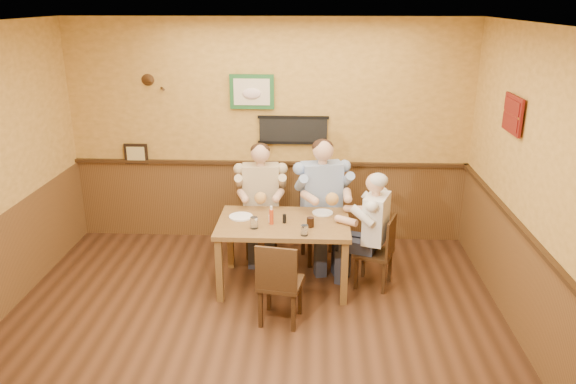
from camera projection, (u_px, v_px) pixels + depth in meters
The scene contains 17 objects.
room at pixel (262, 163), 4.71m from camera, with size 5.02×5.03×2.81m.
dining_table at pixel (284, 229), 6.00m from camera, with size 1.40×0.90×0.75m.
chair_back_left at pixel (261, 220), 6.82m from camera, with size 0.41×0.41×0.88m, color #3C2613, non-canonical shape.
chair_back_right at pixel (321, 223), 6.65m from camera, with size 0.43×0.43×0.94m, color #3C2613, non-canonical shape.
chair_right_end at pixel (374, 251), 6.07m from camera, with size 0.37×0.37×0.81m, color #3C2613, non-canonical shape.
chair_near_side at pixel (281, 281), 5.38m from camera, with size 0.40×0.40×0.86m, color #3C2613, non-canonical shape.
diner_tan_shirt at pixel (261, 206), 6.76m from camera, with size 0.58×0.58×1.26m, color beige, non-canonical shape.
diner_blue_polo at pixel (321, 208), 6.58m from camera, with size 0.62×0.62×1.34m, color #859DC8, non-canonical shape.
diner_white_elder at pixel (375, 237), 6.01m from camera, with size 0.53×0.53×1.16m, color white, non-canonical shape.
water_glass_left at pixel (254, 223), 5.77m from camera, with size 0.08×0.08×0.12m, color white.
water_glass_mid at pixel (304, 230), 5.60m from camera, with size 0.07×0.07×0.11m, color silver.
cola_tumbler at pixel (310, 222), 5.81m from camera, with size 0.08×0.08×0.10m, color black.
hot_sauce_bottle at pixel (271, 216), 5.87m from camera, with size 0.04×0.04×0.18m, color #BA3A13.
salt_shaker at pixel (270, 219), 5.93m from camera, with size 0.03×0.03×0.09m, color white.
pepper_shaker at pixel (284, 219), 5.91m from camera, with size 0.04×0.04×0.10m, color black.
plate_far_left at pixel (241, 217), 6.08m from camera, with size 0.26×0.26×0.02m, color white.
plate_far_right at pixel (323, 213), 6.19m from camera, with size 0.23×0.23×0.02m, color white.
Camera 1 is at (0.57, -4.35, 3.00)m, focal length 35.00 mm.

